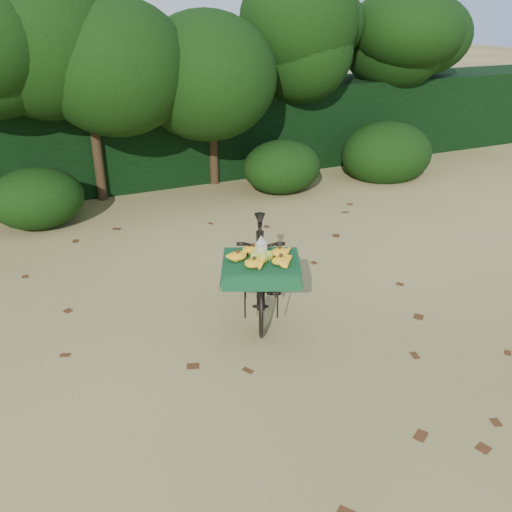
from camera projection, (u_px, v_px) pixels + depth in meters
name	position (u px, v px, depth m)	size (l,w,h in m)	color
ground	(334.00, 306.00, 6.62)	(80.00, 80.00, 0.00)	tan
vendor_bicycle	(260.00, 267.00, 6.32)	(1.37, 1.96, 1.12)	black
hedge_backdrop	(176.00, 134.00, 11.43)	(26.00, 1.80, 1.80)	black
tree_row	(151.00, 86.00, 10.07)	(14.50, 2.00, 4.00)	black
bush_clumps	(235.00, 176.00, 10.17)	(8.80, 1.70, 0.90)	black
leaf_litter	(308.00, 284.00, 7.16)	(7.00, 7.30, 0.01)	#472513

